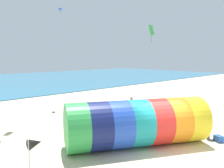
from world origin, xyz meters
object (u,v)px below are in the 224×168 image
cooler_box (219,139)px  kite_green_diamond (151,30)px  kite_blue_parafoil (60,9)px  beach_flag (35,146)px  bystander_mid_beach (131,107)px  kite_handler (208,123)px  giant_inflatable_tube (138,123)px

cooler_box → kite_green_diamond: bearing=55.9°
kite_green_diamond → kite_blue_parafoil: 9.43m
kite_blue_parafoil → cooler_box: 18.43m
kite_blue_parafoil → beach_flag: (-10.25, -14.39, -7.44)m
bystander_mid_beach → kite_handler: bearing=-93.2°
kite_blue_parafoil → bystander_mid_beach: (0.94, -8.61, -8.66)m
kite_blue_parafoil → beach_flag: 19.17m
cooler_box → kite_blue_parafoil: bearing=91.3°
bystander_mid_beach → cooler_box: (-0.58, -7.27, -0.69)m
beach_flag → cooler_box: size_ratio=4.54×
giant_inflatable_tube → kite_handler: bearing=-27.3°
kite_green_diamond → bystander_mid_beach: bearing=-155.2°
giant_inflatable_tube → beach_flag: bearing=-168.5°
kite_blue_parafoil → cooler_box: kite_blue_parafoil is taller
beach_flag → cooler_box: beach_flag is taller
bystander_mid_beach → cooler_box: size_ratio=3.27×
giant_inflatable_tube → kite_handler: giant_inflatable_tube is taller
giant_inflatable_tube → kite_blue_parafoil: (3.52, 13.02, 8.24)m
kite_blue_parafoil → cooler_box: size_ratio=1.93×
beach_flag → bystander_mid_beach: bearing=27.3°
kite_handler → cooler_box: size_ratio=3.38×
kite_handler → kite_green_diamond: kite_green_diamond is taller
kite_green_diamond → cooler_box: kite_green_diamond is taller
kite_blue_parafoil → beach_flag: size_ratio=0.42×
giant_inflatable_tube → bystander_mid_beach: size_ratio=4.77×
beach_flag → kite_handler: bearing=-3.9°
kite_handler → beach_flag: size_ratio=0.74×
kite_green_diamond → kite_blue_parafoil: bearing=142.0°
kite_green_diamond → bystander_mid_beach: 9.67m
kite_blue_parafoil → beach_flag: kite_blue_parafoil is taller
kite_blue_parafoil → kite_handler: bearing=-87.8°
kite_handler → beach_flag: 10.92m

